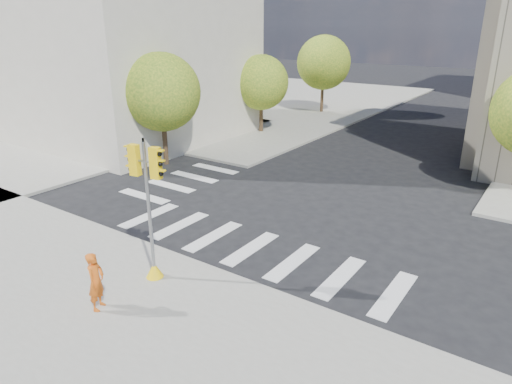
% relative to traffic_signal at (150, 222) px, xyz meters
% --- Properties ---
extents(ground, '(160.00, 160.00, 0.00)m').
position_rel_traffic_signal_xyz_m(ground, '(1.34, 5.60, -2.10)').
color(ground, black).
rests_on(ground, ground).
extents(sidewalk_far_left, '(28.00, 40.00, 0.15)m').
position_rel_traffic_signal_xyz_m(sidewalk_far_left, '(-18.66, 31.60, -2.02)').
color(sidewalk_far_left, gray).
rests_on(sidewalk_far_left, ground).
extents(classical_building, '(19.00, 15.00, 12.70)m').
position_rel_traffic_signal_xyz_m(classical_building, '(-18.66, 13.60, 4.35)').
color(classical_building, beige).
rests_on(classical_building, ground).
extents(tree_lw_near, '(4.40, 4.40, 6.41)m').
position_rel_traffic_signal_xyz_m(tree_lw_near, '(-9.16, 9.60, 2.11)').
color(tree_lw_near, '#382616').
rests_on(tree_lw_near, ground).
extents(tree_lw_mid, '(4.00, 4.00, 5.77)m').
position_rel_traffic_signal_xyz_m(tree_lw_mid, '(-9.16, 19.60, 1.67)').
color(tree_lw_mid, '#382616').
rests_on(tree_lw_mid, ground).
extents(tree_lw_far, '(4.80, 4.80, 6.95)m').
position_rel_traffic_signal_xyz_m(tree_lw_far, '(-9.16, 29.60, 2.44)').
color(tree_lw_far, '#382616').
rests_on(tree_lw_far, ground).
extents(traffic_signal, '(1.08, 0.56, 4.59)m').
position_rel_traffic_signal_xyz_m(traffic_signal, '(0.00, 0.00, 0.00)').
color(traffic_signal, yellow).
rests_on(traffic_signal, sidewalk_near).
extents(photographer, '(0.65, 0.76, 1.75)m').
position_rel_traffic_signal_xyz_m(photographer, '(-0.04, -2.12, -1.07)').
color(photographer, '#CD5613').
rests_on(photographer, sidewalk_near).
extents(planter_wall, '(5.99, 1.31, 0.50)m').
position_rel_traffic_signal_xyz_m(planter_wall, '(-13.66, 8.79, -1.70)').
color(planter_wall, silver).
rests_on(planter_wall, sidewalk_left_near).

